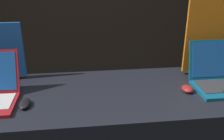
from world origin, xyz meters
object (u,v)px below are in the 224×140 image
(mouse_front, at_px, (25,104))
(promo_stand_back, at_px, (212,39))
(laptop_back, at_px, (223,77))
(mouse_back, at_px, (187,89))

(mouse_front, bearing_deg, promo_stand_back, 14.85)
(laptop_back, distance_m, promo_stand_back, 0.28)
(laptop_back, height_order, mouse_back, laptop_back)
(mouse_back, height_order, promo_stand_back, promo_stand_back)
(mouse_front, relative_size, mouse_back, 1.25)
(promo_stand_back, bearing_deg, laptop_back, -90.00)
(mouse_front, height_order, laptop_back, laptop_back)
(mouse_front, distance_m, laptop_back, 1.24)
(mouse_back, bearing_deg, mouse_front, -176.41)
(mouse_front, distance_m, mouse_back, 0.98)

